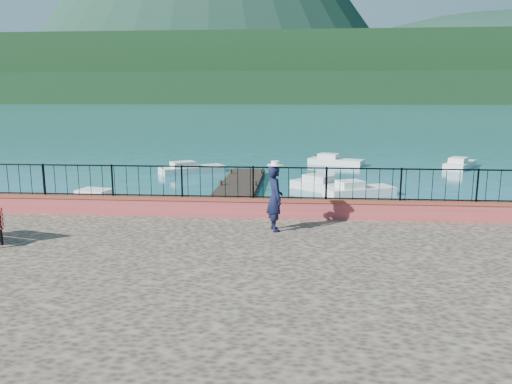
% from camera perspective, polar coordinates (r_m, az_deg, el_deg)
% --- Properties ---
extents(ground, '(2000.00, 2000.00, 0.00)m').
position_cam_1_polar(ground, '(12.21, -0.45, -12.48)').
color(ground, '#19596B').
rests_on(ground, ground).
extents(parapet, '(28.00, 0.46, 0.58)m').
position_cam_1_polar(parapet, '(15.26, 0.80, -1.78)').
color(parapet, '#B94344').
rests_on(parapet, promenade).
extents(railing, '(27.00, 0.05, 0.95)m').
position_cam_1_polar(railing, '(15.11, 0.81, 1.05)').
color(railing, black).
rests_on(railing, parapet).
extents(dock, '(2.00, 16.00, 0.30)m').
position_cam_1_polar(dock, '(23.82, -2.63, -0.45)').
color(dock, '#2D231C').
rests_on(dock, ground).
extents(far_forest, '(900.00, 60.00, 18.00)m').
position_cam_1_polar(far_forest, '(311.18, 4.65, 11.69)').
color(far_forest, black).
rests_on(far_forest, ground).
extents(foothills, '(900.00, 120.00, 44.00)m').
position_cam_1_polar(foothills, '(371.55, 4.71, 13.57)').
color(foothills, black).
rests_on(foothills, ground).
extents(companion_hill, '(448.00, 384.00, 180.00)m').
position_cam_1_polar(companion_hill, '(611.71, 26.09, 9.41)').
color(companion_hill, '#142D23').
rests_on(companion_hill, ground).
extents(person, '(0.61, 0.76, 1.81)m').
position_cam_1_polar(person, '(13.60, 2.18, -0.72)').
color(person, black).
rests_on(person, promenade).
extents(hat, '(0.44, 0.44, 0.12)m').
position_cam_1_polar(hat, '(13.44, 2.21, 3.32)').
color(hat, white).
rests_on(hat, person).
extents(boat_0, '(4.14, 2.09, 0.80)m').
position_cam_1_polar(boat_0, '(22.95, -16.74, -0.70)').
color(boat_0, white).
rests_on(boat_0, ground).
extents(boat_1, '(3.90, 3.58, 0.80)m').
position_cam_1_polar(boat_1, '(25.99, 8.17, 0.98)').
color(boat_1, silver).
rests_on(boat_1, ground).
extents(boat_2, '(3.68, 2.54, 0.80)m').
position_cam_1_polar(boat_2, '(25.05, 11.76, 0.48)').
color(boat_2, silver).
rests_on(boat_2, ground).
extents(boat_3, '(4.16, 3.35, 0.80)m').
position_cam_1_polar(boat_3, '(32.01, -7.28, 2.87)').
color(boat_3, silver).
rests_on(boat_3, ground).
extents(boat_4, '(4.04, 2.66, 0.80)m').
position_cam_1_polar(boat_4, '(36.02, 9.14, 3.72)').
color(boat_4, silver).
rests_on(boat_4, ground).
extents(boat_5, '(3.04, 3.83, 0.80)m').
position_cam_1_polar(boat_5, '(36.75, 22.31, 3.18)').
color(boat_5, silver).
rests_on(boat_5, ground).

